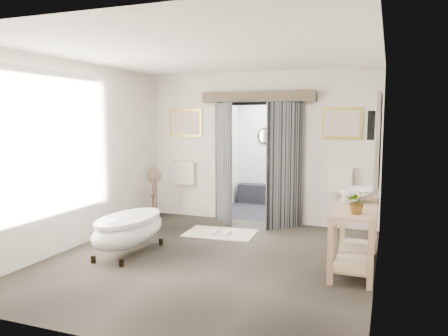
% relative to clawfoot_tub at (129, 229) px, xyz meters
% --- Properties ---
extents(ground_plane, '(5.00, 5.00, 0.00)m').
position_rel_clawfoot_tub_xyz_m(ground_plane, '(1.21, 0.19, -0.37)').
color(ground_plane, '#4A4339').
extents(room_shell, '(4.52, 5.02, 2.91)m').
position_rel_clawfoot_tub_xyz_m(room_shell, '(1.18, 0.07, 1.49)').
color(room_shell, silver).
rests_on(room_shell, ground_plane).
extents(shower_room, '(2.22, 2.01, 2.51)m').
position_rel_clawfoot_tub_xyz_m(shower_room, '(1.21, 4.18, 0.53)').
color(shower_room, '#24232A').
rests_on(shower_room, ground_plane).
extents(back_wall_dressing, '(3.82, 0.71, 2.52)m').
position_rel_clawfoot_tub_xyz_m(back_wall_dressing, '(1.21, 2.50, 1.19)').
color(back_wall_dressing, black).
rests_on(back_wall_dressing, ground_plane).
extents(clawfoot_tub, '(0.70, 1.56, 0.76)m').
position_rel_clawfoot_tub_xyz_m(clawfoot_tub, '(0.00, 0.00, 0.00)').
color(clawfoot_tub, black).
rests_on(clawfoot_tub, ground_plane).
extents(vanity, '(0.57, 1.60, 0.85)m').
position_rel_clawfoot_tub_xyz_m(vanity, '(3.17, 0.52, 0.13)').
color(vanity, tan).
rests_on(vanity, ground_plane).
extents(pedestal_mirror, '(0.32, 0.20, 1.07)m').
position_rel_clawfoot_tub_xyz_m(pedestal_mirror, '(-0.67, 1.93, 0.09)').
color(pedestal_mirror, brown).
rests_on(pedestal_mirror, ground_plane).
extents(rug, '(1.25, 0.88, 0.01)m').
position_rel_clawfoot_tub_xyz_m(rug, '(0.86, 1.54, -0.37)').
color(rug, beige).
rests_on(rug, ground_plane).
extents(slippers, '(0.35, 0.26, 0.05)m').
position_rel_clawfoot_tub_xyz_m(slippers, '(0.89, 1.44, -0.33)').
color(slippers, silver).
rests_on(slippers, rug).
extents(basin, '(0.65, 0.65, 0.18)m').
position_rel_clawfoot_tub_xyz_m(basin, '(3.16, 0.87, 0.57)').
color(basin, white).
rests_on(basin, vanity).
extents(plant, '(0.32, 0.30, 0.29)m').
position_rel_clawfoot_tub_xyz_m(plant, '(3.24, 0.01, 0.62)').
color(plant, gray).
rests_on(plant, vanity).
extents(soap_bottle_a, '(0.10, 0.10, 0.19)m').
position_rel_clawfoot_tub_xyz_m(soap_bottle_a, '(3.06, 0.66, 0.57)').
color(soap_bottle_a, gray).
rests_on(soap_bottle_a, vanity).
extents(soap_bottle_b, '(0.15, 0.15, 0.16)m').
position_rel_clawfoot_tub_xyz_m(soap_bottle_b, '(3.13, 1.14, 0.56)').
color(soap_bottle_b, gray).
rests_on(soap_bottle_b, vanity).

